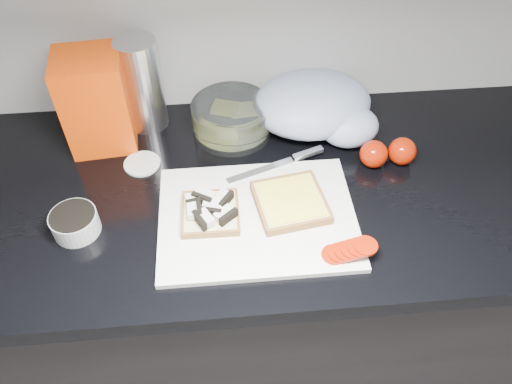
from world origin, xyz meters
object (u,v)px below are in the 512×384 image
(glass_bowl, at_px, (232,118))
(bread_bag, at_px, (96,101))
(cutting_board, at_px, (257,217))
(steel_canister, at_px, (142,85))

(glass_bowl, bearing_deg, bread_bag, -179.13)
(cutting_board, relative_size, steel_canister, 1.77)
(cutting_board, bearing_deg, glass_bowl, 97.06)
(steel_canister, bearing_deg, cutting_board, -54.50)
(glass_bowl, xyz_separation_m, steel_canister, (-0.20, 0.05, 0.07))
(glass_bowl, bearing_deg, cutting_board, -82.94)
(bread_bag, xyz_separation_m, steel_canister, (0.10, 0.05, 0.00))
(glass_bowl, xyz_separation_m, bread_bag, (-0.30, -0.00, 0.07))
(cutting_board, bearing_deg, bread_bag, 140.28)
(cutting_board, relative_size, glass_bowl, 2.11)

